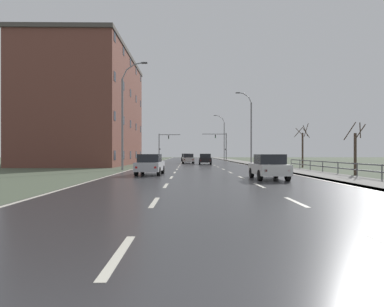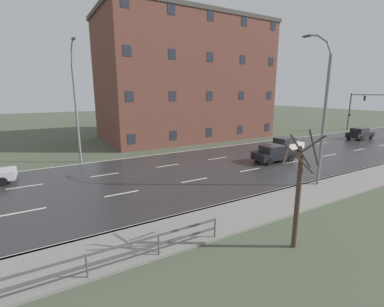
{
  "view_description": "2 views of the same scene",
  "coord_description": "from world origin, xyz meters",
  "px_view_note": "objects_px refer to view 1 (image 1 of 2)",
  "views": [
    {
      "loc": [
        -1.24,
        -3.07,
        1.63
      ],
      "look_at": [
        -0.42,
        58.95,
        1.59
      ],
      "focal_mm": 29.87,
      "sensor_mm": 36.0,
      "label": 1
    },
    {
      "loc": [
        18.76,
        24.63,
        6.37
      ],
      "look_at": [
        0.0,
        35.55,
        1.45
      ],
      "focal_mm": 25.45,
      "sensor_mm": 36.0,
      "label": 2
    }
  ],
  "objects_px": {
    "traffic_signal_right": "(222,142)",
    "car_near_right": "(186,157)",
    "brick_building": "(88,109)",
    "car_distant": "(150,164)",
    "car_far_left": "(205,159)",
    "street_lamp_distant": "(223,138)",
    "car_near_left": "(188,158)",
    "car_mid_centre": "(269,167)",
    "street_lamp_midground": "(250,129)",
    "street_lamp_left_bank": "(124,117)",
    "traffic_signal_left": "(163,143)"
  },
  "relations": [
    {
      "from": "traffic_signal_right",
      "to": "car_near_right",
      "type": "distance_m",
      "value": 13.12
    },
    {
      "from": "brick_building",
      "to": "car_distant",
      "type": "bearing_deg",
      "value": -62.76
    },
    {
      "from": "brick_building",
      "to": "car_near_right",
      "type": "bearing_deg",
      "value": 54.45
    },
    {
      "from": "traffic_signal_right",
      "to": "car_far_left",
      "type": "xyz_separation_m",
      "value": [
        -5.53,
        -29.12,
        -3.48
      ]
    },
    {
      "from": "street_lamp_distant",
      "to": "car_near_right",
      "type": "xyz_separation_m",
      "value": [
        -9.1,
        -10.9,
        -4.52
      ]
    },
    {
      "from": "car_near_left",
      "to": "car_mid_centre",
      "type": "xyz_separation_m",
      "value": [
        5.01,
        -31.26,
        0.0
      ]
    },
    {
      "from": "street_lamp_midground",
      "to": "car_near_left",
      "type": "xyz_separation_m",
      "value": [
        -8.65,
        6.79,
        -4.19
      ]
    },
    {
      "from": "car_near_left",
      "to": "car_near_right",
      "type": "relative_size",
      "value": 1.02
    },
    {
      "from": "street_lamp_distant",
      "to": "street_lamp_left_bank",
      "type": "relative_size",
      "value": 1.04
    },
    {
      "from": "traffic_signal_right",
      "to": "brick_building",
      "type": "bearing_deg",
      "value": -127.85
    },
    {
      "from": "traffic_signal_right",
      "to": "car_near_left",
      "type": "bearing_deg",
      "value": -108.03
    },
    {
      "from": "traffic_signal_right",
      "to": "car_near_right",
      "type": "xyz_separation_m",
      "value": [
        -8.5,
        -9.36,
        -3.48
      ]
    },
    {
      "from": "traffic_signal_left",
      "to": "car_distant",
      "type": "xyz_separation_m",
      "value": [
        2.93,
        -49.9,
        -3.26
      ]
    },
    {
      "from": "car_near_left",
      "to": "car_near_right",
      "type": "bearing_deg",
      "value": 88.93
    },
    {
      "from": "car_near_right",
      "to": "car_distant",
      "type": "bearing_deg",
      "value": -93.09
    },
    {
      "from": "street_lamp_left_bank",
      "to": "car_near_left",
      "type": "distance_m",
      "value": 21.4
    },
    {
      "from": "street_lamp_distant",
      "to": "car_near_left",
      "type": "xyz_separation_m",
      "value": [
        -8.62,
        -26.22,
        -4.52
      ]
    },
    {
      "from": "street_lamp_midground",
      "to": "brick_building",
      "type": "height_order",
      "value": "brick_building"
    },
    {
      "from": "car_mid_centre",
      "to": "street_lamp_distant",
      "type": "bearing_deg",
      "value": 86.69
    },
    {
      "from": "traffic_signal_right",
      "to": "car_distant",
      "type": "relative_size",
      "value": 1.55
    },
    {
      "from": "street_lamp_left_bank",
      "to": "street_lamp_midground",
      "type": "bearing_deg",
      "value": 41.55
    },
    {
      "from": "traffic_signal_left",
      "to": "car_mid_centre",
      "type": "relative_size",
      "value": 1.51
    },
    {
      "from": "brick_building",
      "to": "car_mid_centre",
      "type": "bearing_deg",
      "value": -53.97
    },
    {
      "from": "car_near_right",
      "to": "car_mid_centre",
      "type": "bearing_deg",
      "value": -83.12
    },
    {
      "from": "street_lamp_left_bank",
      "to": "car_distant",
      "type": "distance_m",
      "value": 8.92
    },
    {
      "from": "car_near_right",
      "to": "street_lamp_distant",
      "type": "bearing_deg",
      "value": 50.32
    },
    {
      "from": "car_far_left",
      "to": "traffic_signal_right",
      "type": "bearing_deg",
      "value": 81.46
    },
    {
      "from": "traffic_signal_left",
      "to": "car_far_left",
      "type": "height_order",
      "value": "traffic_signal_left"
    },
    {
      "from": "street_lamp_left_bank",
      "to": "car_near_left",
      "type": "bearing_deg",
      "value": 72.66
    },
    {
      "from": "traffic_signal_left",
      "to": "car_mid_centre",
      "type": "xyz_separation_m",
      "value": [
        10.83,
        -54.14,
        -3.26
      ]
    },
    {
      "from": "traffic_signal_right",
      "to": "car_near_left",
      "type": "height_order",
      "value": "traffic_signal_right"
    },
    {
      "from": "street_lamp_left_bank",
      "to": "car_mid_centre",
      "type": "relative_size",
      "value": 2.56
    },
    {
      "from": "street_lamp_distant",
      "to": "traffic_signal_right",
      "type": "xyz_separation_m",
      "value": [
        -0.59,
        -1.54,
        -1.04
      ]
    },
    {
      "from": "car_mid_centre",
      "to": "brick_building",
      "type": "distance_m",
      "value": 34.02
    },
    {
      "from": "street_lamp_distant",
      "to": "car_distant",
      "type": "xyz_separation_m",
      "value": [
        -11.51,
        -53.25,
        -4.52
      ]
    },
    {
      "from": "brick_building",
      "to": "street_lamp_left_bank",
      "type": "bearing_deg",
      "value": -62.0
    },
    {
      "from": "street_lamp_midground",
      "to": "brick_building",
      "type": "relative_size",
      "value": 0.44
    },
    {
      "from": "street_lamp_distant",
      "to": "traffic_signal_left",
      "type": "height_order",
      "value": "street_lamp_distant"
    },
    {
      "from": "traffic_signal_left",
      "to": "traffic_signal_right",
      "type": "bearing_deg",
      "value": 7.41
    },
    {
      "from": "traffic_signal_left",
      "to": "car_near_right",
      "type": "height_order",
      "value": "traffic_signal_left"
    },
    {
      "from": "car_far_left",
      "to": "car_mid_centre",
      "type": "xyz_separation_m",
      "value": [
        2.5,
        -26.81,
        0.0
      ]
    },
    {
      "from": "street_lamp_left_bank",
      "to": "traffic_signal_right",
      "type": "height_order",
      "value": "street_lamp_left_bank"
    },
    {
      "from": "traffic_signal_left",
      "to": "car_distant",
      "type": "bearing_deg",
      "value": -86.64
    },
    {
      "from": "car_distant",
      "to": "car_near_right",
      "type": "xyz_separation_m",
      "value": [
        2.41,
        42.35,
        0.0
      ]
    },
    {
      "from": "street_lamp_midground",
      "to": "traffic_signal_left",
      "type": "height_order",
      "value": "street_lamp_midground"
    },
    {
      "from": "car_far_left",
      "to": "brick_building",
      "type": "height_order",
      "value": "brick_building"
    },
    {
      "from": "street_lamp_distant",
      "to": "car_mid_centre",
      "type": "distance_m",
      "value": 57.77
    },
    {
      "from": "car_near_left",
      "to": "brick_building",
      "type": "bearing_deg",
      "value": -166.1
    },
    {
      "from": "traffic_signal_right",
      "to": "brick_building",
      "type": "distance_m",
      "value": 36.99
    },
    {
      "from": "street_lamp_distant",
      "to": "car_mid_centre",
      "type": "xyz_separation_m",
      "value": [
        -3.62,
        -57.48,
        -4.52
      ]
    }
  ]
}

